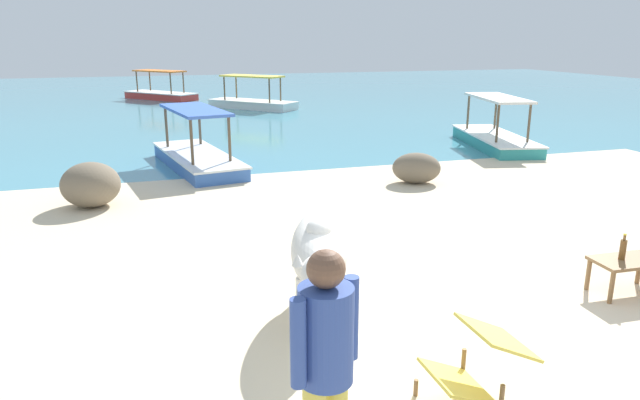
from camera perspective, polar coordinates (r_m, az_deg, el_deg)
The scene contains 13 objects.
sand_beach at distance 5.89m, azimuth 11.71°, elevation -12.43°, with size 18.00×14.00×0.04m, color beige.
water_surface at distance 26.78m, azimuth -11.49°, elevation 9.56°, with size 60.00×36.00×0.03m, color teal.
cow at distance 5.71m, azimuth 0.04°, elevation -4.78°, with size 1.06×1.95×1.10m.
low_bench_table at distance 7.19m, azimuth 28.07°, elevation -5.66°, with size 0.78×0.47×0.40m.
bottle at distance 7.09m, azimuth 27.68°, elevation -4.30°, with size 0.07×0.07×0.30m.
deck_chair_near at distance 4.65m, azimuth 15.22°, elevation -15.14°, with size 0.77×0.56×0.68m.
person_standing at distance 3.44m, azimuth 0.56°, elevation -15.50°, with size 0.46×0.32×1.62m.
shore_rock_large at distance 11.30m, azimuth 9.48°, elevation 3.13°, with size 0.92×0.66×0.59m, color #756651.
shore_rock_medium at distance 10.30m, azimuth -21.67°, elevation 1.42°, with size 0.96×0.96×0.74m, color #756651.
boat_white at distance 23.42m, azimuth -6.66°, elevation 9.62°, with size 3.37×3.46×1.29m.
boat_blue at distance 12.85m, azimuth -11.99°, elevation 4.32°, with size 1.79×3.82×1.29m.
boat_red at distance 27.74m, azimuth -15.42°, elevation 10.12°, with size 3.28×3.53×1.29m.
boat_teal at distance 15.66m, azimuth 16.86°, elevation 6.01°, with size 1.93×3.84×1.29m.
Camera 1 is at (-2.60, -4.51, 2.77)m, focal length 32.48 mm.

